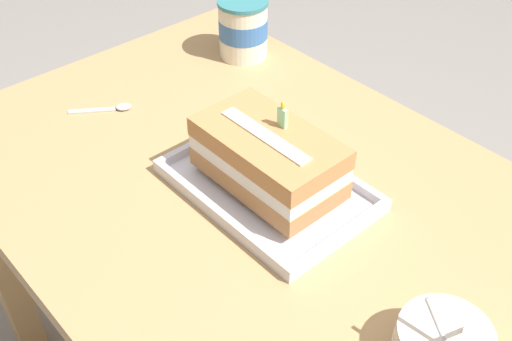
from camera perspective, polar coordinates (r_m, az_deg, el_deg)
dining_table at (r=1.11m, az=-1.00°, el=-4.77°), size 1.07×0.75×0.69m
foil_tray at (r=1.01m, az=1.10°, el=-1.56°), size 0.33×0.22×0.02m
birthday_cake at (r=0.97m, az=1.14°, el=1.24°), size 0.24×0.13×0.14m
ice_cream_tub at (r=1.35m, az=-1.19°, el=12.97°), size 0.11×0.11×0.13m
serving_spoon_near_tray at (r=1.23m, az=-12.84°, el=5.65°), size 0.08×0.11×0.01m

